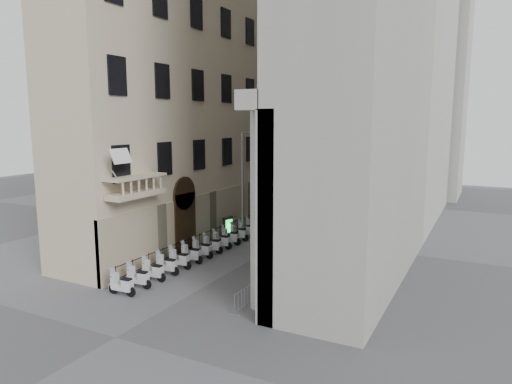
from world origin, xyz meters
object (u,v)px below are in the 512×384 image
scooter_0 (123,295)px  pedestrian_b (341,209)px  street_lamp (245,176)px  info_kiosk (228,228)px  security_tent (297,194)px  pedestrian_a (332,215)px

scooter_0 → pedestrian_b: (4.67, 25.20, 0.91)m
scooter_0 → street_lamp: bearing=-5.3°
info_kiosk → security_tent: bearing=93.6°
info_kiosk → pedestrian_b: (5.61, 12.31, -0.04)m
security_tent → info_kiosk: 9.24m
info_kiosk → pedestrian_b: 13.53m
scooter_0 → security_tent: 21.86m
street_lamp → pedestrian_b: bearing=92.0°
scooter_0 → security_tent: (1.43, 21.65, 2.68)m
security_tent → info_kiosk: bearing=-105.1°
pedestrian_a → pedestrian_b: pedestrian_b is taller
pedestrian_b → pedestrian_a: bearing=107.9°
security_tent → info_kiosk: (-2.37, -8.76, -1.73)m
scooter_0 → pedestrian_a: 22.61m
info_kiosk → pedestrian_b: size_ratio=1.03×
security_tent → street_lamp: (-1.08, -8.22, 2.48)m
scooter_0 → pedestrian_a: pedestrian_a is taller
security_tent → street_lamp: bearing=-97.5°
scooter_0 → info_kiosk: info_kiosk is taller
street_lamp → pedestrian_b: size_ratio=4.75×
security_tent → pedestrian_a: (3.37, 0.43, -1.84)m
scooter_0 → street_lamp: (0.35, 13.43, 5.16)m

